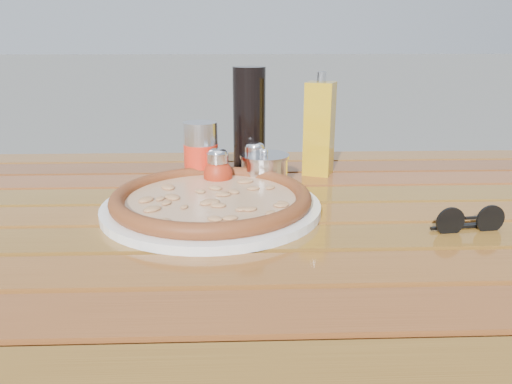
{
  "coord_description": "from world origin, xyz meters",
  "views": [
    {
      "loc": [
        -0.03,
        -0.77,
        1.03
      ],
      "look_at": [
        0.0,
        0.02,
        0.78
      ],
      "focal_mm": 35.0,
      "sensor_mm": 36.0,
      "label": 1
    }
  ],
  "objects_px": {
    "dark_bottle": "(249,122)",
    "soda_can": "(201,153)",
    "pizza": "(211,198)",
    "sunglasses": "(469,221)",
    "parmesan_tin": "(265,169)",
    "olive_oil_cruet": "(319,128)",
    "table": "(256,255)",
    "oregano_shaker": "(255,163)",
    "pepper_shaker": "(218,171)",
    "plate": "(212,207)"
  },
  "relations": [
    {
      "from": "plate",
      "to": "sunglasses",
      "type": "xyz_separation_m",
      "value": [
        0.39,
        -0.1,
        0.01
      ]
    },
    {
      "from": "oregano_shaker",
      "to": "dark_bottle",
      "type": "distance_m",
      "value": 0.09
    },
    {
      "from": "pizza",
      "to": "soda_can",
      "type": "relative_size",
      "value": 3.77
    },
    {
      "from": "table",
      "to": "pepper_shaker",
      "type": "bearing_deg",
      "value": 117.34
    },
    {
      "from": "table",
      "to": "oregano_shaker",
      "type": "bearing_deg",
      "value": 88.87
    },
    {
      "from": "dark_bottle",
      "to": "olive_oil_cruet",
      "type": "bearing_deg",
      "value": -0.07
    },
    {
      "from": "table",
      "to": "pizza",
      "type": "distance_m",
      "value": 0.12
    },
    {
      "from": "olive_oil_cruet",
      "to": "oregano_shaker",
      "type": "bearing_deg",
      "value": -157.3
    },
    {
      "from": "parmesan_tin",
      "to": "olive_oil_cruet",
      "type": "bearing_deg",
      "value": 32.12
    },
    {
      "from": "table",
      "to": "olive_oil_cruet",
      "type": "bearing_deg",
      "value": 60.23
    },
    {
      "from": "oregano_shaker",
      "to": "olive_oil_cruet",
      "type": "xyz_separation_m",
      "value": [
        0.13,
        0.06,
        0.06
      ]
    },
    {
      "from": "soda_can",
      "to": "sunglasses",
      "type": "relative_size",
      "value": 1.09
    },
    {
      "from": "plate",
      "to": "sunglasses",
      "type": "bearing_deg",
      "value": -14.95
    },
    {
      "from": "table",
      "to": "pizza",
      "type": "relative_size",
      "value": 3.09
    },
    {
      "from": "plate",
      "to": "olive_oil_cruet",
      "type": "height_order",
      "value": "olive_oil_cruet"
    },
    {
      "from": "parmesan_tin",
      "to": "sunglasses",
      "type": "bearing_deg",
      "value": -41.78
    },
    {
      "from": "soda_can",
      "to": "parmesan_tin",
      "type": "bearing_deg",
      "value": -7.45
    },
    {
      "from": "olive_oil_cruet",
      "to": "parmesan_tin",
      "type": "height_order",
      "value": "olive_oil_cruet"
    },
    {
      "from": "table",
      "to": "pizza",
      "type": "height_order",
      "value": "pizza"
    },
    {
      "from": "parmesan_tin",
      "to": "sunglasses",
      "type": "height_order",
      "value": "parmesan_tin"
    },
    {
      "from": "pizza",
      "to": "pepper_shaker",
      "type": "bearing_deg",
      "value": 86.75
    },
    {
      "from": "soda_can",
      "to": "parmesan_tin",
      "type": "distance_m",
      "value": 0.13
    },
    {
      "from": "soda_can",
      "to": "olive_oil_cruet",
      "type": "xyz_separation_m",
      "value": [
        0.24,
        0.06,
        0.04
      ]
    },
    {
      "from": "olive_oil_cruet",
      "to": "parmesan_tin",
      "type": "distance_m",
      "value": 0.15
    },
    {
      "from": "parmesan_tin",
      "to": "dark_bottle",
      "type": "bearing_deg",
      "value": 110.77
    },
    {
      "from": "plate",
      "to": "olive_oil_cruet",
      "type": "bearing_deg",
      "value": 47.22
    },
    {
      "from": "sunglasses",
      "to": "oregano_shaker",
      "type": "bearing_deg",
      "value": 131.27
    },
    {
      "from": "pepper_shaker",
      "to": "pizza",
      "type": "bearing_deg",
      "value": -93.25
    },
    {
      "from": "oregano_shaker",
      "to": "parmesan_tin",
      "type": "xyz_separation_m",
      "value": [
        0.02,
        -0.02,
        -0.01
      ]
    },
    {
      "from": "olive_oil_cruet",
      "to": "sunglasses",
      "type": "distance_m",
      "value": 0.38
    },
    {
      "from": "pepper_shaker",
      "to": "olive_oil_cruet",
      "type": "relative_size",
      "value": 0.39
    },
    {
      "from": "dark_bottle",
      "to": "parmesan_tin",
      "type": "distance_m",
      "value": 0.11
    },
    {
      "from": "pizza",
      "to": "soda_can",
      "type": "distance_m",
      "value": 0.18
    },
    {
      "from": "pizza",
      "to": "sunglasses",
      "type": "xyz_separation_m",
      "value": [
        0.39,
        -0.1,
        -0.01
      ]
    },
    {
      "from": "pizza",
      "to": "table",
      "type": "bearing_deg",
      "value": -9.76
    },
    {
      "from": "oregano_shaker",
      "to": "table",
      "type": "bearing_deg",
      "value": -91.13
    },
    {
      "from": "plate",
      "to": "dark_bottle",
      "type": "bearing_deg",
      "value": 73.5
    },
    {
      "from": "olive_oil_cruet",
      "to": "parmesan_tin",
      "type": "bearing_deg",
      "value": -147.88
    },
    {
      "from": "olive_oil_cruet",
      "to": "dark_bottle",
      "type": "bearing_deg",
      "value": 179.93
    },
    {
      "from": "plate",
      "to": "oregano_shaker",
      "type": "distance_m",
      "value": 0.19
    },
    {
      "from": "table",
      "to": "pizza",
      "type": "xyz_separation_m",
      "value": [
        -0.07,
        0.01,
        0.1
      ]
    },
    {
      "from": "dark_bottle",
      "to": "soda_can",
      "type": "relative_size",
      "value": 1.83
    },
    {
      "from": "olive_oil_cruet",
      "to": "parmesan_tin",
      "type": "xyz_separation_m",
      "value": [
        -0.12,
        -0.07,
        -0.07
      ]
    },
    {
      "from": "plate",
      "to": "oregano_shaker",
      "type": "xyz_separation_m",
      "value": [
        0.08,
        0.17,
        0.03
      ]
    },
    {
      "from": "pepper_shaker",
      "to": "olive_oil_cruet",
      "type": "xyz_separation_m",
      "value": [
        0.21,
        0.11,
        0.06
      ]
    },
    {
      "from": "pizza",
      "to": "parmesan_tin",
      "type": "xyz_separation_m",
      "value": [
        0.1,
        0.16,
        0.01
      ]
    },
    {
      "from": "plate",
      "to": "soda_can",
      "type": "bearing_deg",
      "value": 99.19
    },
    {
      "from": "plate",
      "to": "sunglasses",
      "type": "height_order",
      "value": "sunglasses"
    },
    {
      "from": "dark_bottle",
      "to": "soda_can",
      "type": "xyz_separation_m",
      "value": [
        -0.1,
        -0.06,
        -0.05
      ]
    },
    {
      "from": "soda_can",
      "to": "olive_oil_cruet",
      "type": "relative_size",
      "value": 0.57
    }
  ]
}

